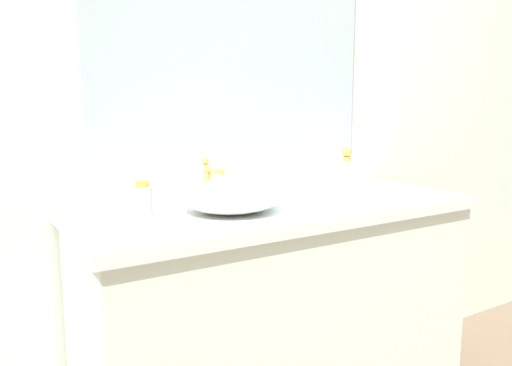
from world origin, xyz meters
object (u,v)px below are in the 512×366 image
object	(u,v)px
lotion_bottle	(143,201)
tissue_box	(294,179)
soap_dispenser	(346,177)
candle_jar	(361,187)
sink_basin	(232,196)

from	to	relation	value
lotion_bottle	tissue_box	world-z (taller)	tissue_box
soap_dispenser	tissue_box	size ratio (longest dim) A/B	1.16
soap_dispenser	candle_jar	distance (m)	0.18
soap_dispenser	tissue_box	xyz separation A→B (m)	(-0.15, 0.11, -0.01)
sink_basin	candle_jar	size ratio (longest dim) A/B	6.03
sink_basin	lotion_bottle	distance (m)	0.28
tissue_box	candle_jar	distance (m)	0.31
lotion_bottle	sink_basin	bearing A→B (deg)	-14.46
sink_basin	lotion_bottle	xyz separation A→B (m)	(-0.27, 0.07, 0.00)
sink_basin	tissue_box	world-z (taller)	tissue_box
sink_basin	tissue_box	size ratio (longest dim) A/B	2.06
soap_dispenser	sink_basin	bearing A→B (deg)	179.26
soap_dispenser	lotion_bottle	size ratio (longest dim) A/B	1.67
sink_basin	lotion_bottle	bearing A→B (deg)	165.54
sink_basin	soap_dispenser	size ratio (longest dim) A/B	1.78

